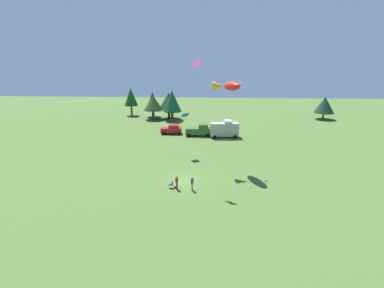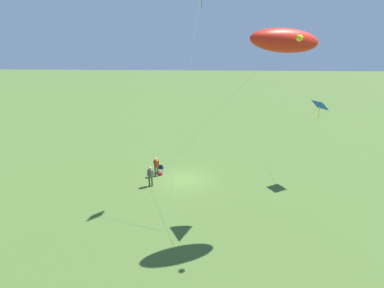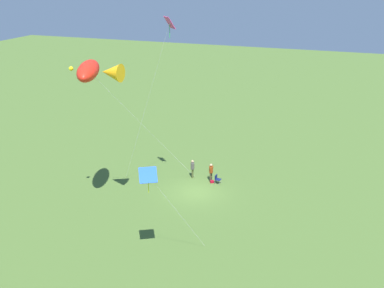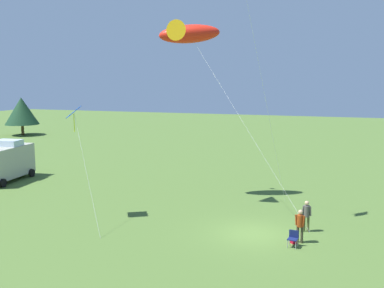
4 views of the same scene
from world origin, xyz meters
name	(u,v)px [view 3 (image 3 of 4)]	position (x,y,z in m)	size (l,w,h in m)	color
ground_plane	(196,192)	(0.00, 0.00, 0.00)	(160.00, 160.00, 0.00)	#48652B
person_kite_flyer	(193,167)	(1.30, -2.68, 1.02)	(0.38, 0.54, 1.74)	#464D28
folding_chair	(217,179)	(-1.21, -2.24, 0.49)	(0.54, 0.54, 0.82)	#121C4C
person_spectator	(211,171)	(-0.54, -2.50, 1.02)	(0.40, 0.54, 1.74)	#3C3C27
backpack_on_grass	(212,182)	(-0.75, -2.21, 0.11)	(0.32, 0.22, 0.22)	#B20E24
kite_large_fish	(94,71)	(5.68, 5.77, 11.36)	(6.43, 10.92, 12.12)	red
kite_diamond_rainbow	(168,29)	(1.86, 1.26, 13.92)	(6.12, 2.75, 14.84)	#DE3E93
kite_diamond_blue	(149,177)	(-0.61, 10.61, 6.31)	(3.39, 3.76, 6.79)	blue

